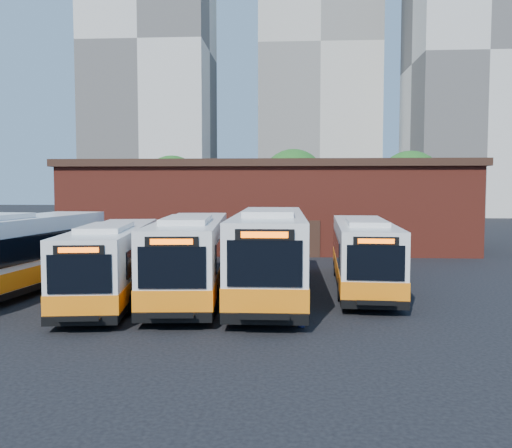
# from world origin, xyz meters

# --- Properties ---
(ground) EXTENTS (220.00, 220.00, 0.00)m
(ground) POSITION_xyz_m (0.00, 0.00, 0.00)
(ground) COLOR black
(bus_farwest) EXTENTS (4.03, 13.01, 3.49)m
(bus_farwest) POSITION_xyz_m (-10.10, 0.70, 1.59)
(bus_farwest) COLOR silver
(bus_farwest) RESTS_ON ground
(bus_west) EXTENTS (3.82, 11.63, 3.12)m
(bus_west) POSITION_xyz_m (-5.66, 0.70, 1.42)
(bus_west) COLOR silver
(bus_west) RESTS_ON ground
(bus_midwest) EXTENTS (3.51, 12.61, 3.40)m
(bus_midwest) POSITION_xyz_m (-2.57, 1.66, 1.54)
(bus_midwest) COLOR silver
(bus_midwest) RESTS_ON ground
(bus_mideast) EXTENTS (2.95, 13.59, 3.69)m
(bus_mideast) POSITION_xyz_m (0.78, 2.04, 1.68)
(bus_mideast) COLOR silver
(bus_mideast) RESTS_ON ground
(bus_east) EXTENTS (3.06, 11.80, 3.18)m
(bus_east) POSITION_xyz_m (4.96, 3.65, 1.45)
(bus_east) COLOR silver
(bus_east) RESTS_ON ground
(transit_worker) EXTENTS (0.45, 0.69, 1.88)m
(transit_worker) POSITION_xyz_m (2.00, -3.41, 0.94)
(transit_worker) COLOR #131537
(transit_worker) RESTS_ON ground
(depot_building) EXTENTS (28.60, 12.60, 6.40)m
(depot_building) POSITION_xyz_m (0.00, 20.00, 3.26)
(depot_building) COLOR maroon
(depot_building) RESTS_ON ground
(tree_west) EXTENTS (6.00, 6.00, 7.65)m
(tree_west) POSITION_xyz_m (-10.00, 32.00, 4.64)
(tree_west) COLOR #382314
(tree_west) RESTS_ON ground
(tree_mid) EXTENTS (6.56, 6.56, 8.36)m
(tree_mid) POSITION_xyz_m (2.00, 34.00, 5.08)
(tree_mid) COLOR #382314
(tree_mid) RESTS_ON ground
(tree_east) EXTENTS (6.24, 6.24, 7.96)m
(tree_east) POSITION_xyz_m (13.00, 31.00, 4.83)
(tree_east) COLOR #382314
(tree_east) RESTS_ON ground
(tower_left) EXTENTS (20.00, 18.00, 56.20)m
(tower_left) POSITION_xyz_m (-22.00, 72.00, 27.84)
(tower_left) COLOR beige
(tower_left) RESTS_ON ground
(tower_center) EXTENTS (22.00, 20.00, 61.20)m
(tower_center) POSITION_xyz_m (7.00, 86.00, 30.34)
(tower_center) COLOR beige
(tower_center) RESTS_ON ground
(tower_right) EXTENTS (18.00, 18.00, 49.20)m
(tower_right) POSITION_xyz_m (30.00, 68.00, 24.34)
(tower_right) COLOR beige
(tower_right) RESTS_ON ground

